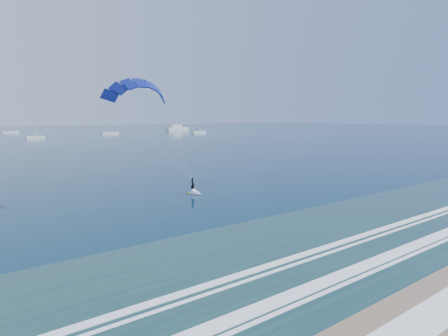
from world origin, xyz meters
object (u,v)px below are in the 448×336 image
Objects in this scene: motor_yacht at (177,128)px; sailboat_4 at (10,132)px; sailboat_5 at (110,133)px; sailboat_6 at (199,132)px; sailboat_3 at (35,137)px; kitesurfer_rig at (165,131)px.

motor_yacht is 102.76m from sailboat_4.
sailboat_4 is at bearing 128.58° from sailboat_5.
sailboat_6 is (-9.33, -39.73, -1.07)m from motor_yacht.
sailboat_4 is (3.98, 76.62, 0.01)m from sailboat_3.
sailboat_5 is (41.24, -51.69, 0.01)m from sailboat_4.
sailboat_5 reaches higher than sailboat_3.
sailboat_4 is at bearing 87.03° from sailboat_3.
kitesurfer_rig is 228.83m from sailboat_4.
kitesurfer_rig is at bearing -110.39° from sailboat_5.
motor_yacht is at bearing 58.05° from kitesurfer_rig.
sailboat_5 is at bearing -51.42° from sailboat_4.
sailboat_4 reaches higher than sailboat_3.
motor_yacht is 1.36× the size of sailboat_4.
motor_yacht is 1.31× the size of sailboat_6.
kitesurfer_rig is at bearing -96.05° from sailboat_4.
sailboat_4 is (-97.48, 32.49, -1.07)m from motor_yacht.
sailboat_6 reaches higher than sailboat_4.
motor_yacht is at bearing -18.43° from sailboat_4.
sailboat_6 is at bearing -39.32° from sailboat_4.
sailboat_5 is (-56.24, -19.20, -1.06)m from motor_yacht.
kitesurfer_rig is 1.29× the size of sailboat_4.
sailboat_5 is (45.22, 24.93, 0.02)m from sailboat_3.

